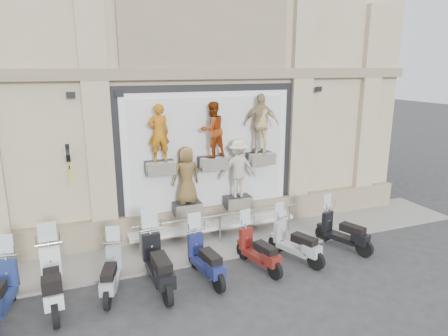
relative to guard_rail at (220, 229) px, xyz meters
The scene contains 13 objects.
ground 2.05m from the guard_rail, 90.00° to the right, with size 90.00×90.00×0.00m, color #2C2C2E.
sidewalk 0.44m from the guard_rail, 90.00° to the left, with size 16.00×2.20×0.08m, color gray.
building 7.46m from the guard_rail, 90.00° to the left, with size 14.00×8.60×12.00m, color #C5B190, non-canonical shape.
shop_vitrine 2.07m from the guard_rail, 80.10° to the left, with size 5.60×0.83×4.30m.
guard_rail is the anchor object (origin of this frame).
clock_sign_bracket 4.57m from the guard_rail, behind, with size 0.10×0.80×1.02m.
scooter_b 4.74m from the guard_rail, 160.17° to the right, with size 0.61×2.09×1.70m, color silver, non-canonical shape.
scooter_c 3.57m from the guard_rail, 154.83° to the right, with size 0.51×1.73×1.41m, color gray, non-canonical shape.
scooter_d 2.78m from the guard_rail, 142.17° to the right, with size 0.62×2.11×1.72m, color black, non-canonical shape.
scooter_e 2.01m from the guard_rail, 121.03° to the right, with size 0.54×1.86×1.51m, color navy, non-canonical shape.
scooter_f 1.77m from the guard_rail, 76.64° to the right, with size 0.51×1.76×1.43m, color maroon, non-canonical shape.
scooter_g 2.27m from the guard_rail, 47.71° to the right, with size 0.53×1.82×1.48m, color #9D9FA4, non-canonical shape.
scooter_h 3.52m from the guard_rail, 26.11° to the right, with size 0.53×1.83×1.49m, color black, non-canonical shape.
Camera 1 is at (-3.81, -8.06, 5.05)m, focal length 32.00 mm.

